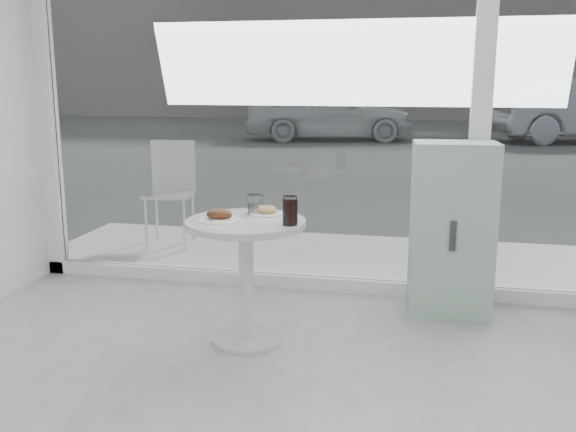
% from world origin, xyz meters
% --- Properties ---
extents(storefront, '(5.00, 0.14, 3.00)m').
position_xyz_m(storefront, '(0.07, 3.00, 1.71)').
color(storefront, white).
rests_on(storefront, ground).
extents(main_table, '(0.72, 0.72, 0.77)m').
position_xyz_m(main_table, '(-0.50, 1.90, 0.55)').
color(main_table, silver).
rests_on(main_table, ground).
extents(patio_deck, '(5.60, 1.60, 0.05)m').
position_xyz_m(patio_deck, '(0.00, 3.80, 0.03)').
color(patio_deck, silver).
rests_on(patio_deck, ground).
extents(street, '(40.00, 24.00, 0.00)m').
position_xyz_m(street, '(0.00, 16.00, -0.00)').
color(street, '#3D3D3D').
rests_on(street, ground).
extents(far_building, '(40.00, 2.00, 8.00)m').
position_xyz_m(far_building, '(0.00, 25.00, 4.00)').
color(far_building, gray).
rests_on(far_building, ground).
extents(mint_cabinet, '(0.57, 0.41, 1.18)m').
position_xyz_m(mint_cabinet, '(0.73, 2.68, 0.59)').
color(mint_cabinet, '#89AE9D').
rests_on(mint_cabinet, ground).
extents(patio_chair, '(0.47, 0.47, 0.97)m').
position_xyz_m(patio_chair, '(-1.80, 3.93, 0.60)').
color(patio_chair, silver).
rests_on(patio_chair, patio_deck).
extents(car_white, '(4.56, 2.51, 1.47)m').
position_xyz_m(car_white, '(-1.94, 15.16, 0.74)').
color(car_white, silver).
rests_on(car_white, street).
extents(plate_fritter, '(0.25, 0.25, 0.07)m').
position_xyz_m(plate_fritter, '(-0.64, 1.85, 0.80)').
color(plate_fritter, white).
rests_on(plate_fritter, main_table).
extents(plate_donut, '(0.21, 0.21, 0.05)m').
position_xyz_m(plate_donut, '(-0.41, 2.08, 0.79)').
color(plate_donut, white).
rests_on(plate_donut, main_table).
extents(water_tumbler_a, '(0.08, 0.08, 0.12)m').
position_xyz_m(water_tumbler_a, '(-0.50, 2.08, 0.82)').
color(water_tumbler_a, white).
rests_on(water_tumbler_a, main_table).
extents(water_tumbler_b, '(0.07, 0.07, 0.11)m').
position_xyz_m(water_tumbler_b, '(-0.49, 2.14, 0.82)').
color(water_tumbler_b, white).
rests_on(water_tumbler_b, main_table).
extents(cola_glass, '(0.09, 0.09, 0.17)m').
position_xyz_m(cola_glass, '(-0.21, 1.83, 0.85)').
color(cola_glass, white).
rests_on(cola_glass, main_table).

